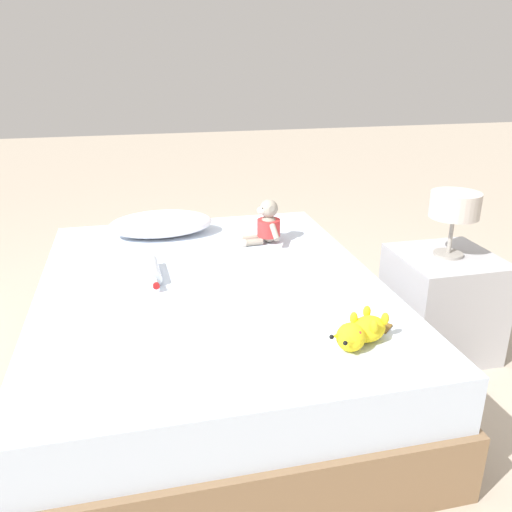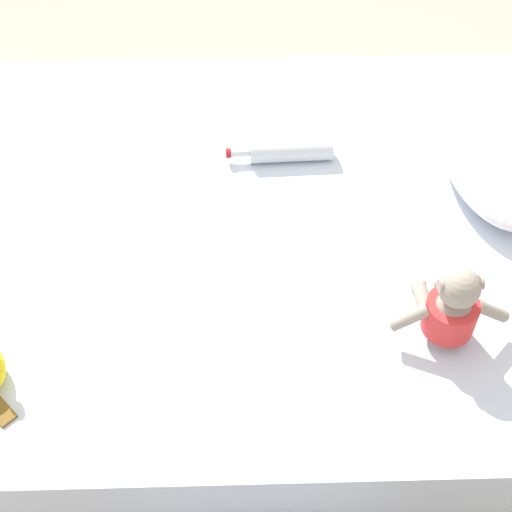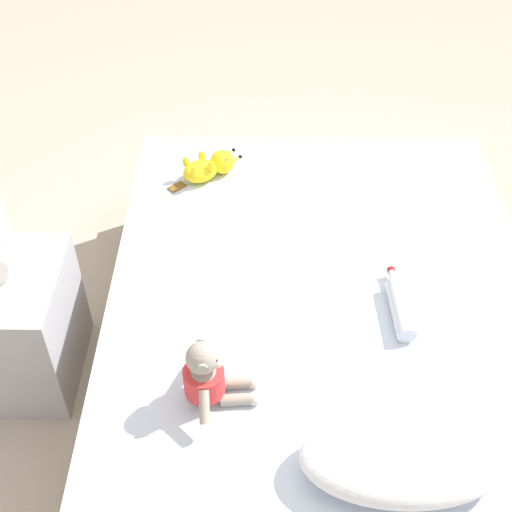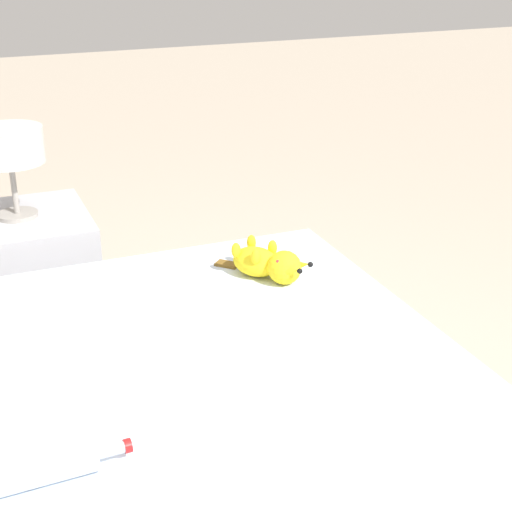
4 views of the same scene
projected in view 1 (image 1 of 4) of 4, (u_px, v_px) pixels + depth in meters
name	position (u px, v px, depth m)	size (l,w,h in m)	color
ground_plane	(214.00, 375.00, 2.54)	(16.00, 16.00, 0.00)	#B7A893
bed	(212.00, 330.00, 2.45)	(1.53, 1.94, 0.49)	#846647
pillow	(161.00, 224.00, 2.92)	(0.57, 0.31, 0.13)	white
plush_monkey	(267.00, 225.00, 2.80)	(0.23, 0.29, 0.24)	#9E9384
plush_yellow_creature	(361.00, 332.00, 1.84)	(0.31, 0.22, 0.10)	yellow
glass_bottle	(153.00, 270.00, 2.39)	(0.07, 0.31, 0.07)	silver
nightstand	(441.00, 304.00, 2.67)	(0.47, 0.47, 0.52)	#B2B2B7
bedside_lamp	(455.00, 207.00, 2.48)	(0.23, 0.23, 0.31)	gray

